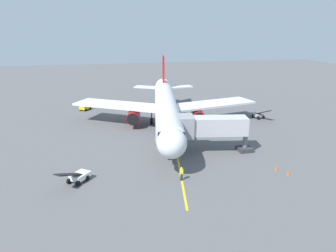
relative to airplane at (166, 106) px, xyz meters
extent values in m
plane|color=#565659|center=(-0.86, -2.65, -4.00)|extent=(220.00, 220.00, 0.00)
cube|color=yellow|center=(0.05, 6.28, -4.00)|extent=(7.58, 39.36, 0.01)
cylinder|color=silver|center=(0.05, 0.28, 0.10)|extent=(9.98, 34.12, 3.80)
ellipsoid|color=silver|center=(3.39, 18.17, 0.10)|extent=(4.28, 4.60, 3.61)
cone|color=silver|center=(-3.35, -17.91, 0.10)|extent=(3.91, 3.58, 3.42)
cube|color=black|center=(3.14, 16.79, 0.65)|extent=(3.47, 2.17, 0.90)
cube|color=silver|center=(-9.01, -1.82, -0.50)|extent=(17.74, 8.47, 0.36)
cylinder|color=red|center=(-5.83, 0.36, -2.00)|extent=(2.89, 3.76, 2.30)
cylinder|color=black|center=(-5.51, 2.08, -2.00)|extent=(2.10, 0.58, 2.10)
cube|color=silver|center=(7.75, -4.95, -0.50)|extent=(17.17, 13.56, 0.36)
cylinder|color=red|center=(5.57, -1.77, -2.00)|extent=(2.89, 3.76, 2.30)
cylinder|color=black|center=(5.89, -0.05, -2.00)|extent=(2.10, 0.58, 2.10)
cube|color=red|center=(-2.80, -14.96, 3.90)|extent=(1.24, 4.78, 7.20)
cube|color=silver|center=(-5.89, -14.08, 0.70)|extent=(6.66, 3.21, 0.24)
cube|color=silver|center=(0.41, -15.25, 0.70)|extent=(6.77, 5.17, 0.24)
cylinder|color=slate|center=(2.53, 13.55, -2.27)|extent=(0.24, 0.24, 2.77)
cylinder|color=black|center=(2.53, 13.55, -3.65)|extent=(0.57, 0.77, 0.70)
cylinder|color=slate|center=(-3.06, -2.19, -2.07)|extent=(0.24, 0.24, 2.77)
cylinder|color=black|center=(-3.06, -2.19, -3.45)|extent=(0.64, 1.16, 1.10)
cylinder|color=slate|center=(2.06, -3.15, -2.07)|extent=(0.24, 0.24, 2.77)
cylinder|color=black|center=(2.06, -3.15, -3.45)|extent=(0.64, 1.16, 1.10)
cube|color=#B7B7BC|center=(-4.32, 12.28, -0.10)|extent=(9.32, 4.21, 2.50)
cube|color=gray|center=(0.11, 11.46, -0.10)|extent=(3.34, 3.66, 3.00)
cylinder|color=slate|center=(-8.74, 13.11, -2.05)|extent=(0.70, 0.70, 3.90)
cube|color=#333338|center=(-8.74, 13.11, -3.70)|extent=(2.00, 2.00, 0.60)
cylinder|color=#23232D|center=(2.62, 19.80, -3.56)|extent=(0.26, 0.26, 0.88)
cube|color=#D8EA19|center=(2.62, 19.80, -2.82)|extent=(0.42, 0.31, 0.60)
cube|color=silver|center=(2.62, 19.80, -2.82)|extent=(0.44, 0.33, 0.10)
sphere|color=beige|center=(2.62, 19.80, -2.40)|extent=(0.22, 0.22, 0.22)
cube|color=white|center=(14.12, 17.19, -3.38)|extent=(2.55, 2.65, 0.60)
cube|color=black|center=(15.13, 18.43, -2.48)|extent=(3.07, 3.48, 1.61)
cylinder|color=black|center=(14.34, 18.49, -3.68)|extent=(0.60, 0.65, 0.64)
cylinder|color=black|center=(15.35, 17.67, -3.68)|extent=(0.60, 0.65, 0.64)
cylinder|color=black|center=(13.39, 17.33, -3.68)|extent=(0.60, 0.65, 0.64)
cylinder|color=black|center=(14.40, 16.51, -3.68)|extent=(0.60, 0.65, 0.64)
cube|color=yellow|center=(14.46, -16.45, -3.35)|extent=(2.58, 2.74, 0.70)
cube|color=black|center=(14.28, -16.69, -2.75)|extent=(1.42, 1.38, 0.50)
cylinder|color=black|center=(14.42, -15.42, -3.70)|extent=(0.56, 0.63, 0.60)
cylinder|color=black|center=(15.46, -16.20, -3.70)|extent=(0.56, 0.63, 0.60)
cylinder|color=black|center=(13.46, -16.70, -3.70)|extent=(0.56, 0.63, 0.60)
cylinder|color=black|center=(14.51, -17.48, -3.70)|extent=(0.56, 0.63, 0.60)
cube|color=#9E9EA3|center=(-19.23, -2.41, -3.38)|extent=(1.87, 2.43, 0.60)
cube|color=black|center=(-19.52, -0.83, -2.48)|extent=(1.56, 3.85, 1.61)
cylinder|color=black|center=(-20.07, -1.39, -3.68)|extent=(0.36, 0.67, 0.64)
cylinder|color=black|center=(-18.80, -1.16, -3.68)|extent=(0.36, 0.67, 0.64)
cylinder|color=black|center=(-19.80, -2.87, -3.68)|extent=(0.36, 0.67, 0.64)
cylinder|color=black|center=(-18.53, -2.63, -3.68)|extent=(0.36, 0.67, 0.64)
cone|color=#F2590F|center=(-10.30, 21.48, -3.73)|extent=(0.32, 0.32, 0.55)
cone|color=#F2590F|center=(-9.71, 19.88, -3.73)|extent=(0.32, 0.32, 0.55)
camera|label=1|loc=(11.36, 50.48, 12.78)|focal=32.43mm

